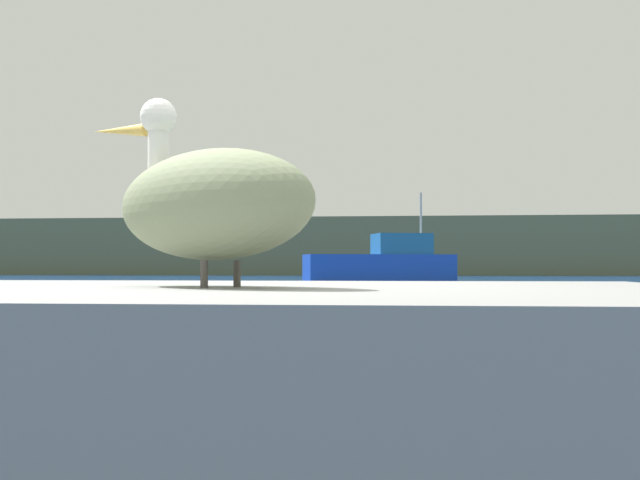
# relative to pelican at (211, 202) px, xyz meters

# --- Properties ---
(ground_plane) EXTENTS (260.00, 260.00, 0.00)m
(ground_plane) POSITION_rel_pelican_xyz_m (-0.22, 0.23, -1.13)
(ground_plane) COLOR navy
(hillside_backdrop) EXTENTS (140.00, 16.06, 5.01)m
(hillside_backdrop) POSITION_rel_pelican_xyz_m (-0.22, 71.71, 1.38)
(hillside_backdrop) COLOR #5B664C
(hillside_backdrop) RESTS_ON ground
(pier_dock) EXTENTS (3.92, 2.72, 0.78)m
(pier_dock) POSITION_rel_pelican_xyz_m (0.01, -0.01, -0.73)
(pier_dock) COLOR gray
(pier_dock) RESTS_ON ground
(pelican) EXTENTS (1.27, 1.00, 0.81)m
(pelican) POSITION_rel_pelican_xyz_m (0.00, 0.00, 0.00)
(pelican) COLOR gray
(pelican) RESTS_ON pier_dock
(fishing_boat_blue) EXTENTS (8.31, 4.78, 4.82)m
(fishing_boat_blue) POSITION_rel_pelican_xyz_m (-0.45, 39.58, -0.15)
(fishing_boat_blue) COLOR blue
(fishing_boat_blue) RESTS_ON ground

